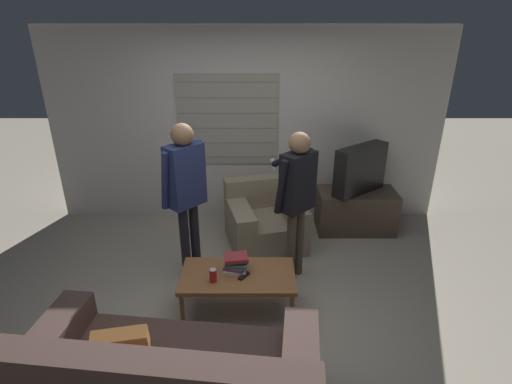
{
  "coord_description": "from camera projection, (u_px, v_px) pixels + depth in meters",
  "views": [
    {
      "loc": [
        0.12,
        -3.15,
        2.63
      ],
      "look_at": [
        0.13,
        0.54,
        1.0
      ],
      "focal_mm": 28.0,
      "sensor_mm": 36.0,
      "label": 1
    }
  ],
  "objects": [
    {
      "name": "coffee_table",
      "position": [
        237.0,
        278.0,
        3.73
      ],
      "size": [
        1.06,
        0.57,
        0.43
      ],
      "color": "brown",
      "rests_on": "ground_plane"
    },
    {
      "name": "book_stack",
      "position": [
        235.0,
        264.0,
        3.72
      ],
      "size": [
        0.24,
        0.2,
        0.17
      ],
      "color": "beige",
      "rests_on": "coffee_table"
    },
    {
      "name": "soda_can",
      "position": [
        213.0,
        275.0,
        3.59
      ],
      "size": [
        0.07,
        0.07,
        0.13
      ],
      "color": "red",
      "rests_on": "coffee_table"
    },
    {
      "name": "spare_remote",
      "position": [
        243.0,
        276.0,
        3.66
      ],
      "size": [
        0.11,
        0.13,
        0.02
      ],
      "rotation": [
        0.0,
        0.0,
        -0.65
      ],
      "color": "black",
      "rests_on": "coffee_table"
    },
    {
      "name": "person_left_standing",
      "position": [
        185.0,
        184.0,
        4.02
      ],
      "size": [
        0.5,
        0.77,
        1.71
      ],
      "rotation": [
        0.0,
        0.0,
        0.82
      ],
      "color": "black",
      "rests_on": "ground_plane"
    },
    {
      "name": "person_right_standing",
      "position": [
        296.0,
        190.0,
        4.03
      ],
      "size": [
        0.46,
        0.75,
        1.63
      ],
      "rotation": [
        0.0,
        0.0,
        0.78
      ],
      "color": "#4C4233",
      "rests_on": "ground_plane"
    },
    {
      "name": "armchair_beige",
      "position": [
        264.0,
        220.0,
        4.97
      ],
      "size": [
        1.06,
        1.03,
        0.78
      ],
      "rotation": [
        0.0,
        0.0,
        3.39
      ],
      "color": "gray",
      "rests_on": "ground_plane"
    },
    {
      "name": "tv_stand",
      "position": [
        355.0,
        211.0,
        5.28
      ],
      "size": [
        1.01,
        0.5,
        0.55
      ],
      "color": "#4C3D2D",
      "rests_on": "ground_plane"
    },
    {
      "name": "wall_back",
      "position": [
        246.0,
        128.0,
        5.29
      ],
      "size": [
        5.2,
        0.08,
        2.55
      ],
      "color": "silver",
      "rests_on": "ground_plane"
    },
    {
      "name": "ground_plane",
      "position": [
        243.0,
        307.0,
        3.94
      ],
      "size": [
        16.0,
        16.0,
        0.0
      ],
      "primitive_type": "plane",
      "color": "#B2A893"
    },
    {
      "name": "tv",
      "position": [
        360.0,
        169.0,
        5.04
      ],
      "size": [
        0.74,
        0.64,
        0.61
      ],
      "rotation": [
        0.0,
        0.0,
        3.8
      ],
      "color": "black",
      "rests_on": "tv_stand"
    }
  ]
}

